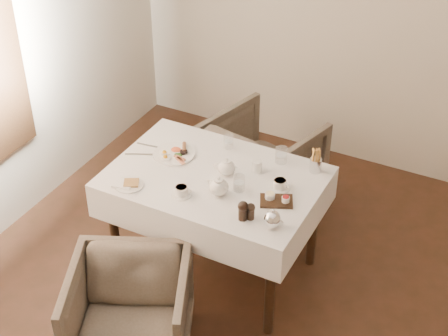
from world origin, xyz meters
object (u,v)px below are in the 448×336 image
armchair_near (130,314)px  teapot_centre (227,167)px  table (215,191)px  armchair_far (261,162)px  breakfast_plate (175,153)px

armchair_near → teapot_centre: 1.03m
table → armchair_near: size_ratio=1.90×
table → teapot_centre: teapot_centre is taller
armchair_far → teapot_centre: (0.12, -0.78, 0.48)m
armchair_near → teapot_centre: bearing=55.9°
armchair_near → armchair_far: 1.67m
armchair_far → table: bearing=108.8°
armchair_far → teapot_centre: bearing=113.3°
breakfast_plate → armchair_near: bearing=-80.2°
armchair_far → breakfast_plate: 0.90m
armchair_near → armchair_far: (0.03, 1.67, 0.03)m
armchair_near → breakfast_plate: (-0.24, 0.93, 0.46)m
armchair_far → breakfast_plate: size_ratio=2.78×
armchair_near → breakfast_plate: breakfast_plate is taller
table → breakfast_plate: (-0.33, 0.09, 0.13)m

